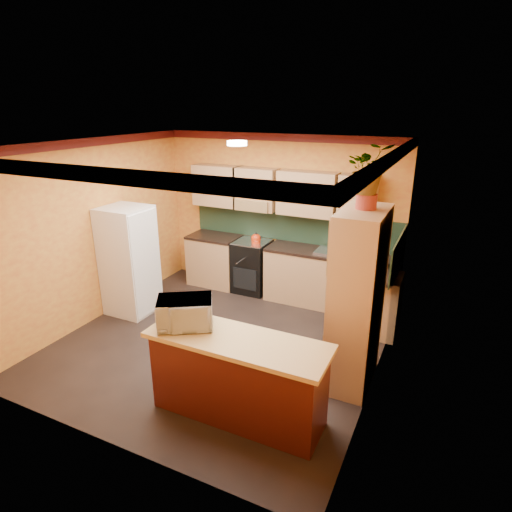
# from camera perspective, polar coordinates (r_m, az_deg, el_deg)

# --- Properties ---
(room_shell) EXTENTS (4.24, 4.24, 2.72)m
(room_shell) POSITION_cam_1_polar(r_m,az_deg,el_deg) (5.58, -3.82, 8.66)
(room_shell) COLOR black
(room_shell) RESTS_ON ground
(base_cabinets_back) EXTENTS (3.65, 0.60, 0.88)m
(base_cabinets_back) POSITION_cam_1_polar(r_m,az_deg,el_deg) (7.28, 3.91, -2.23)
(base_cabinets_back) COLOR tan
(base_cabinets_back) RESTS_ON ground
(countertop_back) EXTENTS (3.65, 0.62, 0.04)m
(countertop_back) POSITION_cam_1_polar(r_m,az_deg,el_deg) (7.12, 3.99, 1.20)
(countertop_back) COLOR black
(countertop_back) RESTS_ON base_cabinets_back
(stove) EXTENTS (0.58, 0.58, 0.91)m
(stove) POSITION_cam_1_polar(r_m,az_deg,el_deg) (7.51, -0.52, -1.37)
(stove) COLOR black
(stove) RESTS_ON ground
(kettle) EXTENTS (0.22, 0.22, 0.18)m
(kettle) POSITION_cam_1_polar(r_m,az_deg,el_deg) (7.25, 0.00, 2.41)
(kettle) COLOR red
(kettle) RESTS_ON stove
(sink) EXTENTS (0.48, 0.40, 0.03)m
(sink) POSITION_cam_1_polar(r_m,az_deg,el_deg) (6.88, 10.00, 0.58)
(sink) COLOR silver
(sink) RESTS_ON countertop_back
(base_cabinets_right) EXTENTS (0.60, 0.80, 0.88)m
(base_cabinets_right) POSITION_cam_1_polar(r_m,az_deg,el_deg) (6.43, 15.04, -6.00)
(base_cabinets_right) COLOR tan
(base_cabinets_right) RESTS_ON ground
(countertop_right) EXTENTS (0.62, 0.80, 0.04)m
(countertop_right) POSITION_cam_1_polar(r_m,az_deg,el_deg) (6.25, 15.41, -2.19)
(countertop_right) COLOR black
(countertop_right) RESTS_ON base_cabinets_right
(fridge) EXTENTS (0.68, 0.66, 1.70)m
(fridge) POSITION_cam_1_polar(r_m,az_deg,el_deg) (6.92, -16.56, -0.61)
(fridge) COLOR white
(fridge) RESTS_ON ground
(pantry) EXTENTS (0.48, 0.90, 2.10)m
(pantry) POSITION_cam_1_polar(r_m,az_deg,el_deg) (4.99, 13.28, -5.78)
(pantry) COLOR tan
(pantry) RESTS_ON ground
(fern_pot) EXTENTS (0.22, 0.22, 0.16)m
(fern_pot) POSITION_cam_1_polar(r_m,az_deg,el_deg) (4.68, 14.50, 7.07)
(fern_pot) COLOR #9F3326
(fern_pot) RESTS_ON pantry
(fern) EXTENTS (0.60, 0.57, 0.52)m
(fern) POSITION_cam_1_polar(r_m,az_deg,el_deg) (4.62, 14.87, 11.21)
(fern) COLOR tan
(fern) RESTS_ON fern_pot
(breakfast_bar) EXTENTS (1.80, 0.55, 0.88)m
(breakfast_bar) POSITION_cam_1_polar(r_m,az_deg,el_deg) (4.63, -2.45, -16.19)
(breakfast_bar) COLOR #44140F
(breakfast_bar) RESTS_ON ground
(bar_top) EXTENTS (1.90, 0.65, 0.05)m
(bar_top) POSITION_cam_1_polar(r_m,az_deg,el_deg) (4.37, -2.54, -11.25)
(bar_top) COLOR tan
(bar_top) RESTS_ON breakfast_bar
(microwave) EXTENTS (0.68, 0.62, 0.31)m
(microwave) POSITION_cam_1_polar(r_m,az_deg,el_deg) (4.57, -9.45, -7.45)
(microwave) COLOR white
(microwave) RESTS_ON bar_top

